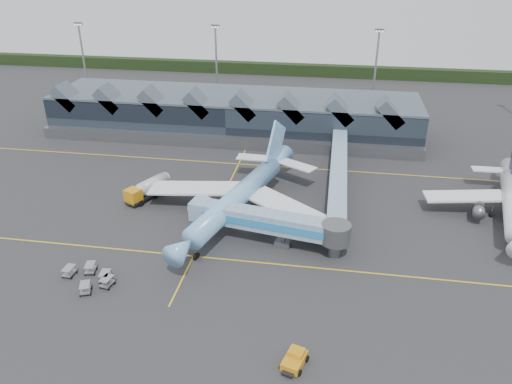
% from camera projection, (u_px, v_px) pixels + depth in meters
% --- Properties ---
extents(ground, '(260.00, 260.00, 0.00)m').
position_uv_depth(ground, '(206.00, 230.00, 83.62)').
color(ground, '#28282A').
rests_on(ground, ground).
extents(taxi_stripes, '(120.00, 60.00, 0.01)m').
position_uv_depth(taxi_stripes, '(220.00, 202.00, 92.43)').
color(taxi_stripes, yellow).
rests_on(taxi_stripes, ground).
extents(tree_line_far, '(260.00, 4.00, 4.00)m').
position_uv_depth(tree_line_far, '(282.00, 69.00, 179.63)').
color(tree_line_far, black).
rests_on(tree_line_far, ground).
extents(terminal, '(90.00, 22.25, 12.52)m').
position_uv_depth(terminal, '(233.00, 114.00, 123.87)').
color(terminal, black).
rests_on(terminal, ground).
extents(light_masts, '(132.40, 42.56, 22.45)m').
position_uv_depth(light_masts, '(342.00, 73.00, 130.28)').
color(light_masts, gray).
rests_on(light_masts, ground).
extents(main_airliner, '(34.56, 40.59, 13.27)m').
position_uv_depth(main_airliner, '(241.00, 195.00, 86.54)').
color(main_airliner, '#70ADE3').
rests_on(main_airliner, ground).
extents(jet_bridge, '(26.01, 8.12, 5.67)m').
position_uv_depth(jet_bridge, '(277.00, 224.00, 77.78)').
color(jet_bridge, '#7AA0CC').
rests_on(jet_bridge, ground).
extents(fuel_truck, '(6.47, 10.25, 3.54)m').
position_uv_depth(fuel_truck, '(149.00, 187.00, 93.45)').
color(fuel_truck, black).
rests_on(fuel_truck, ground).
extents(pushback_tug, '(3.29, 4.29, 1.74)m').
position_uv_depth(pushback_tug, '(295.00, 360.00, 56.65)').
color(pushback_tug, orange).
rests_on(pushback_tug, ground).
extents(baggage_carts, '(8.03, 6.84, 1.43)m').
position_uv_depth(baggage_carts, '(91.00, 277.00, 70.56)').
color(baggage_carts, '#9B9CA3').
rests_on(baggage_carts, ground).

